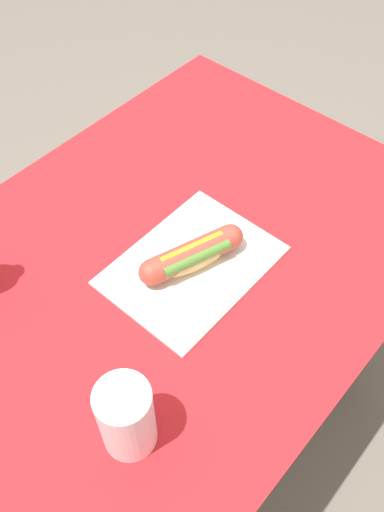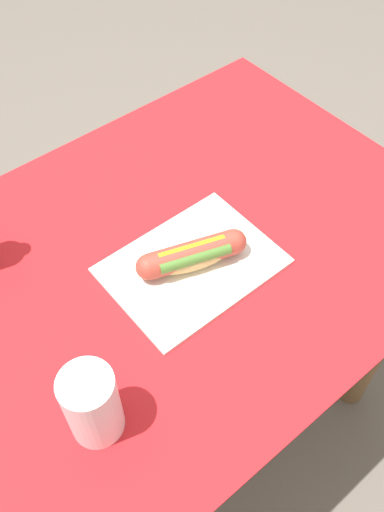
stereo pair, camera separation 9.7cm
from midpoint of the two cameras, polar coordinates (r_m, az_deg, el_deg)
The scene contains 5 objects.
ground_plane at distance 1.64m, azimuth -4.23°, elevation -16.90°, with size 6.00×6.00×0.00m, color #6B6056.
dining_table at distance 1.11m, azimuth -6.00°, elevation -5.82°, with size 1.14×0.77×0.73m.
paper_wrapper at distance 0.99m, azimuth -2.80°, elevation -1.14°, with size 0.30×0.22×0.01m, color silver.
hot_dog at distance 0.97m, azimuth -2.84°, elevation -0.09°, with size 0.20×0.10×0.05m.
drinking_cup at distance 0.79m, azimuth -10.38°, elevation -16.27°, with size 0.08×0.08×0.14m, color white.
Camera 1 is at (0.40, 0.44, 1.53)m, focal length 38.97 mm.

